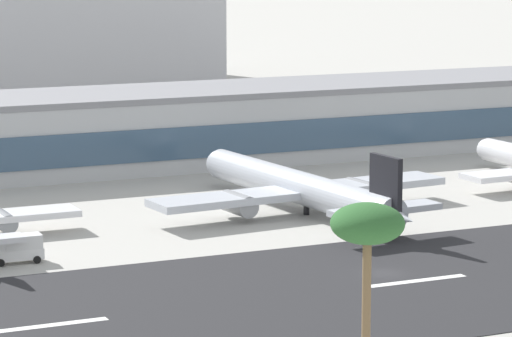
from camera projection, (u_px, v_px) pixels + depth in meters
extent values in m
plane|color=#B2AFA8|center=(384.00, 274.00, 149.73)|extent=(1400.00, 1400.00, 0.00)
cube|color=#262628|center=(405.00, 283.00, 145.70)|extent=(800.00, 40.67, 0.08)
cube|color=white|center=(48.00, 326.00, 129.28)|extent=(12.00, 1.20, 0.01)
cube|color=white|center=(417.00, 281.00, 146.33)|extent=(12.00, 1.20, 0.01)
cube|color=#B7BABC|center=(174.00, 129.00, 223.56)|extent=(205.69, 23.04, 11.39)
cube|color=#38516B|center=(201.00, 142.00, 213.20)|extent=(199.52, 0.30, 5.13)
cube|color=gray|center=(173.00, 92.00, 222.53)|extent=(207.75, 23.27, 1.00)
cylinder|color=gray|center=(4.00, 221.00, 169.04)|extent=(2.40, 5.15, 2.39)
cylinder|color=silver|center=(298.00, 187.00, 183.39)|extent=(8.42, 45.01, 4.48)
sphere|color=silver|center=(220.00, 164.00, 202.56)|extent=(4.25, 4.25, 4.25)
cone|color=silver|center=(394.00, 216.00, 164.22)|extent=(4.73, 8.39, 4.03)
cube|color=silver|center=(301.00, 191.00, 182.70)|extent=(44.28, 10.56, 0.99)
cylinder|color=gray|center=(361.00, 190.00, 187.65)|extent=(3.45, 6.50, 2.91)
cylinder|color=gray|center=(238.00, 204.00, 178.00)|extent=(3.45, 6.50, 2.91)
cube|color=silver|center=(385.00, 210.00, 165.68)|extent=(15.18, 5.00, 0.79)
cube|color=black|center=(386.00, 185.00, 165.15)|extent=(1.25, 6.09, 7.17)
cylinder|color=black|center=(306.00, 210.00, 181.95)|extent=(0.81, 0.81, 1.23)
sphere|color=white|center=(487.00, 149.00, 220.46)|extent=(3.53, 3.53, 3.53)
cube|color=white|center=(17.00, 254.00, 154.63)|extent=(6.09, 2.64, 1.20)
cube|color=silver|center=(22.00, 242.00, 154.67)|extent=(4.41, 2.48, 1.60)
cylinder|color=black|center=(1.00, 263.00, 152.85)|extent=(0.91, 0.32, 0.90)
cylinder|color=black|center=(32.00, 255.00, 156.62)|extent=(0.91, 0.32, 0.90)
cylinder|color=black|center=(37.00, 260.00, 154.43)|extent=(0.91, 0.32, 0.90)
cylinder|color=brown|center=(366.00, 312.00, 107.87)|extent=(0.72, 0.72, 14.46)
ellipsoid|color=#2D602D|center=(367.00, 223.00, 106.66)|extent=(5.98, 5.98, 3.29)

